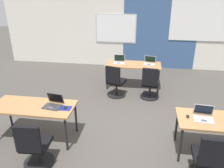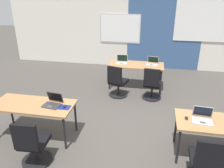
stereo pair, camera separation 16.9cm
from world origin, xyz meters
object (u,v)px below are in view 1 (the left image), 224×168
Objects in this scene: laptop_near_right_inner at (203,116)px; chair_near_left_inner at (35,148)px; chair_near_right_inner at (208,162)px; laptop_far_left at (119,61)px; laptop_far_right at (150,62)px; mouse_near_right_inner at (188,116)px; desk_far_center at (133,66)px; desk_near_left at (33,108)px; chair_far_left at (116,84)px; chair_far_right at (150,86)px; laptop_near_left_inner at (53,104)px; mouse_near_left_inner at (65,107)px.

chair_near_left_inner is at bearing -158.76° from laptop_near_right_inner.
laptop_far_left is at bearing -61.27° from chair_near_right_inner.
laptop_far_right reaches higher than mouse_near_right_inner.
chair_near_left_inner reaches higher than desk_far_center.
desk_near_left is 15.30× the size of mouse_near_right_inner.
laptop_far_left is (1.32, 2.87, 0.11)m from desk_near_left.
laptop_far_right is 1.27m from chair_far_left.
chair_far_left is at bearing -55.00° from chair_near_right_inner.
laptop_far_left is 0.37× the size of chair_far_left.
desk_near_left is at bearing 49.35° from chair_far_right.
laptop_far_left reaches higher than chair_far_right.
laptop_near_left_inner is 0.40× the size of chair_near_left_inner.
laptop_near_left_inner is (-1.35, -2.75, 0.11)m from desk_far_center.
desk_far_center is 4.70× the size of laptop_far_left.
mouse_near_right_inner is (1.56, -2.86, -0.03)m from laptop_far_left.
desk_near_left is 14.84× the size of mouse_near_left_inner.
laptop_near_right_inner reaches higher than desk_near_left.
chair_near_left_inner is at bearing 4.01° from chair_near_right_inner.
mouse_near_right_inner is (-0.26, 0.00, -0.03)m from laptop_near_right_inner.
desk_near_left and desk_far_center have the same top height.
laptop_far_right is 3.37m from laptop_near_left_inner.
chair_near_left_inner is at bearing -111.01° from desk_far_center.
chair_far_right and chair_near_right_inner have the same top height.
mouse_near_right_inner reaches higher than desk_far_center.
mouse_near_right_inner is (1.56, -2.06, 0.36)m from chair_far_left.
desk_far_center is 0.92m from chair_far_right.
desk_near_left is at bearing -174.61° from laptop_near_right_inner.
laptop_far_right is at bearing -120.57° from chair_near_left_inner.
chair_near_right_inner is 2.49× the size of laptop_near_left_inner.
laptop_far_right is 0.41× the size of chair_far_right.
laptop_near_left_inner is at bearing -110.21° from laptop_far_left.
mouse_near_left_inner is at bearing -174.36° from laptop_near_right_inner.
laptop_near_right_inner is at bearing -63.59° from desk_far_center.
laptop_far_right is 0.90m from laptop_far_left.
laptop_near_left_inner is 0.26m from mouse_near_left_inner.
mouse_near_right_inner is at bearing -68.91° from chair_near_right_inner.
laptop_far_right is (0.47, 0.08, 0.11)m from desk_far_center.
laptop_near_right_inner is (1.81, -2.86, -0.00)m from laptop_far_left.
laptop_near_right_inner reaches higher than mouse_near_right_inner.
mouse_near_left_inner is at bearing -3.84° from laptop_near_left_inner.
laptop_near_right_inner is 3.30× the size of mouse_near_left_inner.
chair_near_left_inner reaches higher than desk_near_left.
laptop_far_right is 3.02m from laptop_near_right_inner.
laptop_near_right_inner reaches higher than chair_far_left.
mouse_near_right_inner is at bearing -68.00° from desk_far_center.
desk_far_center is 1.74× the size of chair_near_right_inner.
laptop_far_left is 2.97m from laptop_near_left_inner.
mouse_near_left_inner is at bearing -0.77° from desk_near_left.
chair_far_right is (2.25, 2.08, -0.28)m from desk_near_left.
laptop_near_left_inner is (0.40, 0.05, 0.11)m from desk_near_left.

